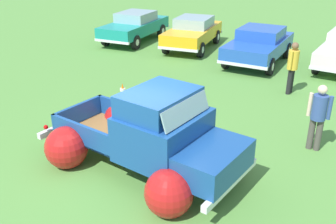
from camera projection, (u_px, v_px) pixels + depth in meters
name	position (u px, v px, depth m)	size (l,w,h in m)	color
ground_plane	(141.00, 166.00, 8.54)	(80.00, 80.00, 0.00)	#548C3D
vintage_pickup_truck	(154.00, 141.00, 8.02)	(4.85, 3.31, 1.96)	black
show_car_0	(135.00, 26.00, 19.05)	(2.02, 4.46, 1.43)	black
show_car_1	(193.00, 32.00, 17.75)	(2.21, 4.32, 1.43)	black
show_car_2	(259.00, 44.00, 15.57)	(2.06, 4.24, 1.43)	black
spectator_0	(293.00, 65.00, 12.26)	(0.39, 0.54, 1.71)	black
spectator_1	(318.00, 114.00, 8.86)	(0.53, 0.35, 1.65)	#4C4742
lane_cone_0	(123.00, 93.00, 11.83)	(0.36, 0.36, 0.63)	black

